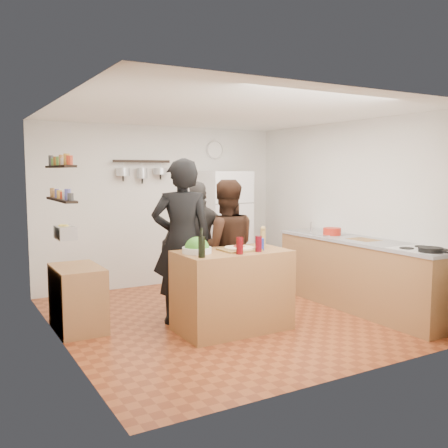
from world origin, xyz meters
TOP-DOWN VIEW (x-y plane):
  - room_shell at (0.00, 0.39)m, footprint 4.20×4.20m
  - prep_island at (-0.21, -0.46)m, footprint 1.25×0.72m
  - pizza_board at (-0.13, -0.48)m, footprint 0.42×0.34m
  - pizza at (-0.13, -0.48)m, footprint 0.34×0.34m
  - salad_bowl at (-0.63, -0.41)m, footprint 0.32×0.32m
  - wine_bottle at (-0.71, -0.68)m, footprint 0.07×0.07m
  - wine_glass_near at (-0.26, -0.70)m, footprint 0.08×0.08m
  - wine_glass_far at (0.01, -0.66)m, footprint 0.07×0.07m
  - pepper_mill at (0.24, -0.41)m, footprint 0.06×0.06m
  - salt_canister at (0.09, -0.58)m, footprint 0.08×0.08m
  - person_left at (-0.59, 0.06)m, footprint 0.83×0.69m
  - person_center at (-0.01, 0.05)m, footprint 1.00×0.89m
  - person_back at (-0.14, 0.51)m, footprint 1.06×0.80m
  - counter_run at (1.70, -0.55)m, footprint 0.63×2.63m
  - stove_top at (1.70, -1.50)m, footprint 0.60×0.62m
  - skillet at (1.60, -1.67)m, footprint 0.26×0.26m
  - sink at (1.70, 0.30)m, footprint 0.50×0.80m
  - cutting_board at (1.70, -0.57)m, footprint 0.30×0.40m
  - red_bowl at (1.65, -0.03)m, footprint 0.24×0.24m
  - fridge at (0.95, 1.75)m, footprint 0.70×0.68m
  - wall_clock at (0.95, 2.08)m, footprint 0.30×0.03m
  - spice_shelf_lower at (-1.93, 0.20)m, footprint 0.12×1.00m
  - spice_shelf_upper at (-1.93, 0.20)m, footprint 0.12×1.00m
  - produce_basket at (-1.90, 0.20)m, footprint 0.18×0.35m
  - side_table at (-1.74, 0.41)m, footprint 0.50×0.80m
  - pot_rack at (-0.35, 2.00)m, footprint 0.90×0.04m

SIDE VIEW (x-z plane):
  - side_table at x=-1.74m, z-range 0.00..0.73m
  - counter_run at x=1.70m, z-range 0.00..0.90m
  - prep_island at x=-0.21m, z-range 0.00..0.91m
  - person_back at x=-0.14m, z-range 0.00..1.67m
  - person_center at x=-0.01m, z-range 0.00..1.70m
  - fridge at x=0.95m, z-range 0.00..1.80m
  - stove_top at x=1.70m, z-range 0.90..0.92m
  - cutting_board at x=1.70m, z-range 0.90..0.92m
  - sink at x=1.70m, z-range 0.90..0.93m
  - pizza_board at x=-0.13m, z-range 0.91..0.93m
  - pizza at x=-0.13m, z-range 0.93..0.95m
  - salad_bowl at x=-0.63m, z-range 0.91..0.97m
  - skillet at x=1.60m, z-range 0.92..0.97m
  - red_bowl at x=1.65m, z-range 0.92..1.02m
  - person_left at x=-0.59m, z-range 0.00..1.95m
  - salt_canister at x=0.09m, z-range 0.91..1.04m
  - wine_glass_far at x=0.01m, z-range 0.91..1.09m
  - wine_glass_near at x=-0.26m, z-range 0.91..1.10m
  - pepper_mill at x=0.24m, z-range 0.91..1.11m
  - wine_bottle at x=-0.71m, z-range 0.91..1.13m
  - produce_basket at x=-1.90m, z-range 1.08..1.22m
  - room_shell at x=0.00m, z-range -0.85..3.35m
  - spice_shelf_lower at x=-1.93m, z-range 1.49..1.51m
  - spice_shelf_upper at x=-1.93m, z-range 1.84..1.86m
  - pot_rack at x=-0.35m, z-range 1.93..1.97m
  - wall_clock at x=0.95m, z-range 2.00..2.30m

